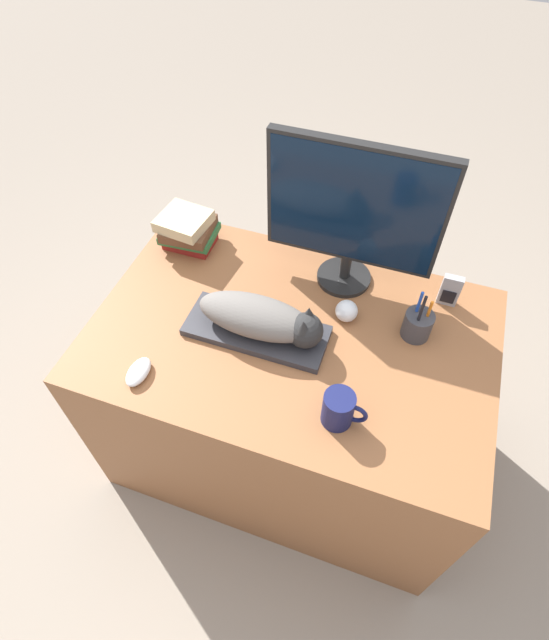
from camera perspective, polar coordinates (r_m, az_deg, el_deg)
ground_plane at (r=2.01m, az=-2.43°, el=-23.33°), size 12.00×12.00×0.00m
desk at (r=1.81m, az=1.68°, el=-8.67°), size 1.21×0.79×0.74m
keyboard at (r=1.50m, az=-2.07°, el=-1.23°), size 0.43×0.17×0.02m
cat at (r=1.44m, az=-1.10°, el=0.14°), size 0.38×0.14×0.12m
monitor at (r=1.48m, az=9.03°, el=12.17°), size 0.52×0.18×0.50m
computer_mouse at (r=1.46m, az=-15.29°, el=-5.74°), size 0.06×0.10×0.03m
coffee_mug at (r=1.31m, az=7.41°, el=-10.07°), size 0.12×0.08×0.11m
pen_cup at (r=1.53m, az=16.04°, el=-0.49°), size 0.09×0.09×0.19m
baseball at (r=1.53m, az=8.23°, el=1.04°), size 0.07×0.07×0.07m
phone at (r=1.64m, az=19.42°, el=3.19°), size 0.06×0.03×0.11m
book_stack at (r=1.76m, az=-9.90°, el=10.12°), size 0.19×0.18×0.13m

